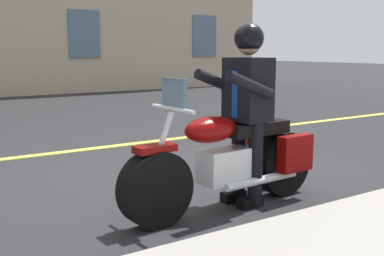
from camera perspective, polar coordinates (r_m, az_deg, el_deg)
ground_plane at (r=5.85m, az=-0.05°, el=-5.39°), size 80.00×80.00×0.00m
lane_center_stripe at (r=7.56m, az=-8.39°, el=-2.05°), size 60.00×0.16×0.01m
motorcycle_main at (r=4.52m, az=4.70°, el=-3.97°), size 2.22×0.67×1.26m
rider_main at (r=4.55m, az=6.57°, el=3.55°), size 0.64×0.57×1.74m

